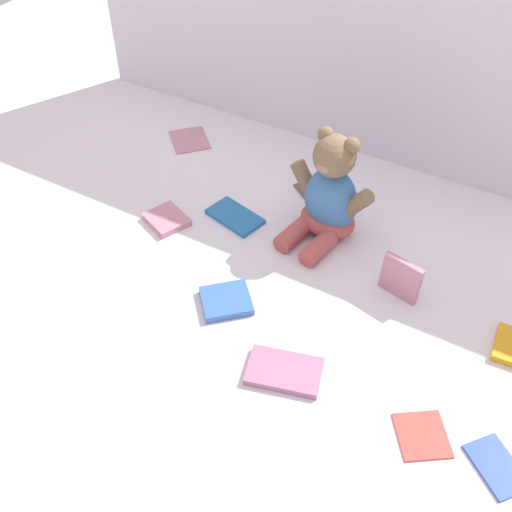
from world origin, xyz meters
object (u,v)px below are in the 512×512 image
teddy_bear (329,198)px  book_case_2 (167,219)px  book_case_1 (226,301)px  book_case_9 (401,278)px  book_case_5 (284,371)px  book_case_4 (190,139)px  book_case_6 (318,188)px  book_case_0 (422,435)px  book_case_3 (497,466)px  book_case_7 (235,217)px

teddy_bear → book_case_2: bearing=-144.6°
book_case_1 → book_case_9: bearing=-98.9°
book_case_5 → book_case_9: book_case_9 is taller
book_case_2 → book_case_5: (0.45, -0.25, -0.00)m
teddy_bear → book_case_2: 0.39m
book_case_5 → book_case_9: bearing=143.3°
teddy_bear → book_case_4: bearing=172.7°
book_case_5 → book_case_6: bearing=-176.7°
book_case_0 → book_case_2: 0.76m
book_case_1 → book_case_2: bearing=17.0°
book_case_1 → book_case_4: (-0.41, 0.47, -0.00)m
book_case_2 → book_case_4: bearing=-132.5°
book_case_0 → teddy_bear: bearing=-82.0°
book_case_9 → book_case_2: bearing=-161.6°
book_case_2 → book_case_1: bearing=82.3°
book_case_1 → book_case_3: book_case_1 is taller
book_case_1 → book_case_2: same height
book_case_3 → book_case_7: book_case_7 is taller
teddy_bear → book_case_0: bearing=-37.2°
book_case_3 → book_case_5: (-0.40, -0.01, 0.00)m
book_case_5 → book_case_9: size_ratio=1.51×
teddy_bear → book_case_1: teddy_bear is taller
book_case_3 → book_case_7: bearing=-75.2°
book_case_0 → book_case_7: 0.67m
teddy_bear → book_case_0: size_ratio=2.86×
book_case_6 → teddy_bear: bearing=-21.7°
teddy_bear → book_case_6: 0.18m
book_case_1 → book_case_7: book_case_1 is taller
book_case_2 → book_case_7: (0.14, 0.09, -0.00)m
book_case_5 → book_case_6: book_case_5 is taller
book_case_3 → book_case_0: bearing=-47.4°
book_case_9 → teddy_bear: bearing=166.5°
book_case_7 → book_case_9: (0.43, -0.04, 0.04)m
book_case_7 → book_case_3: bearing=79.2°
book_case_5 → book_case_6: size_ratio=1.37×
teddy_bear → book_case_9: teddy_bear is taller
book_case_1 → book_case_7: bearing=-15.8°
teddy_bear → book_case_6: size_ratio=2.57×
book_case_1 → book_case_6: book_case_1 is taller
book_case_7 → book_case_4: bearing=-114.2°
teddy_bear → book_case_5: size_ratio=1.87×
book_case_1 → book_case_3: bearing=-141.4°
book_case_2 → book_case_7: 0.16m
book_case_5 → book_case_0: bearing=74.9°
book_case_2 → teddy_bear: bearing=137.6°
book_case_0 → book_case_9: bearing=-97.1°
book_case_4 → book_case_7: bearing=-84.9°
book_case_7 → book_case_0: bearing=74.1°
teddy_bear → book_case_0: (0.37, -0.41, -0.09)m
book_case_0 → book_case_4: same height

